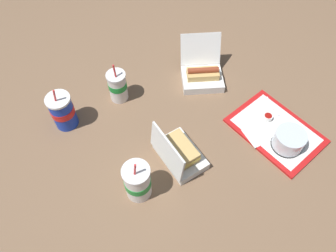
{
  "coord_description": "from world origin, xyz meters",
  "views": [
    {
      "loc": [
        0.48,
        -0.63,
        1.17
      ],
      "look_at": [
        -0.01,
        -0.05,
        0.05
      ],
      "focal_mm": 35.0,
      "sensor_mm": 36.0,
      "label": 1
    }
  ],
  "objects": [
    {
      "name": "ground_plane",
      "position": [
        0.0,
        0.0,
        0.0
      ],
      "size": [
        3.2,
        3.2,
        0.0
      ],
      "primitive_type": "plane",
      "color": "brown"
    },
    {
      "name": "food_tray",
      "position": [
        0.34,
        0.25,
        0.01
      ],
      "size": [
        0.41,
        0.32,
        0.01
      ],
      "color": "red",
      "rests_on": "ground_plane"
    },
    {
      "name": "cake_container",
      "position": [
        0.41,
        0.21,
        0.05
      ],
      "size": [
        0.13,
        0.13,
        0.08
      ],
      "color": "black",
      "rests_on": "food_tray"
    },
    {
      "name": "ketchup_cup",
      "position": [
        0.28,
        0.28,
        0.03
      ],
      "size": [
        0.04,
        0.04,
        0.02
      ],
      "color": "white",
      "rests_on": "food_tray"
    },
    {
      "name": "napkin_stack",
      "position": [
        0.29,
        0.18,
        0.02
      ],
      "size": [
        0.13,
        0.13,
        0.0
      ],
      "primitive_type": "cube",
      "rotation": [
        0.0,
        0.0,
        -0.4
      ],
      "color": "white",
      "rests_on": "food_tray"
    },
    {
      "name": "plastic_fork",
      "position": [
        0.26,
        0.35,
        0.02
      ],
      "size": [
        0.1,
        0.07,
        0.0
      ],
      "primitive_type": "cube",
      "rotation": [
        0.0,
        0.0,
        -0.54
      ],
      "color": "white",
      "rests_on": "food_tray"
    },
    {
      "name": "clamshell_hotdog_center",
      "position": [
        -0.08,
        0.29,
        0.04
      ],
      "size": [
        0.29,
        0.29,
        0.18
      ],
      "color": "white",
      "rests_on": "ground_plane"
    },
    {
      "name": "clamshell_sandwich_right",
      "position": [
        0.1,
        -0.11,
        0.04
      ],
      "size": [
        0.24,
        0.2,
        0.18
      ],
      "color": "white",
      "rests_on": "ground_plane"
    },
    {
      "name": "soda_cup_front",
      "position": [
        -0.38,
        -0.29,
        0.09
      ],
      "size": [
        0.1,
        0.1,
        0.23
      ],
      "color": "#1938B7",
      "rests_on": "ground_plane"
    },
    {
      "name": "soda_cup_left",
      "position": [
        0.08,
        -0.32,
        0.09
      ],
      "size": [
        0.1,
        0.1,
        0.23
      ],
      "color": "white",
      "rests_on": "ground_plane"
    },
    {
      "name": "soda_cup_corner",
      "position": [
        -0.31,
        -0.04,
        0.08
      ],
      "size": [
        0.09,
        0.09,
        0.21
      ],
      "color": "white",
      "rests_on": "ground_plane"
    }
  ]
}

